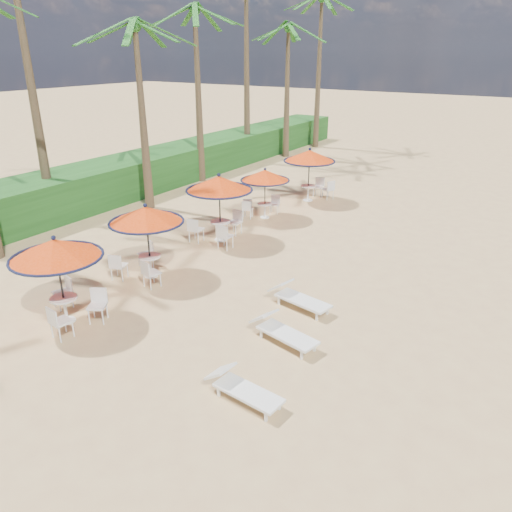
# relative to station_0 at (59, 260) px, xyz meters

# --- Properties ---
(ground) EXTENTS (160.00, 160.00, 0.00)m
(ground) POSITION_rel_station_0_xyz_m (5.18, 0.32, -1.85)
(ground) COLOR tan
(ground) RESTS_ON ground
(scrub_hedge) EXTENTS (3.00, 40.00, 1.80)m
(scrub_hedge) POSITION_rel_station_0_xyz_m (-8.32, 11.32, -0.95)
(scrub_hedge) COLOR #194716
(scrub_hedge) RESTS_ON ground
(station_0) EXTENTS (2.43, 2.43, 2.53)m
(station_0) POSITION_rel_station_0_xyz_m (0.00, 0.00, 0.00)
(station_0) COLOR black
(station_0) RESTS_ON ground
(station_1) EXTENTS (2.40, 2.40, 2.51)m
(station_1) POSITION_rel_station_0_xyz_m (-0.19, 3.38, -0.02)
(station_1) COLOR black
(station_1) RESTS_ON ground
(station_2) EXTENTS (2.57, 2.57, 2.68)m
(station_2) POSITION_rel_station_0_xyz_m (-0.20, 7.35, 0.11)
(station_2) COLOR black
(station_2) RESTS_ON ground
(station_3) EXTENTS (2.16, 2.16, 2.25)m
(station_3) POSITION_rel_station_0_xyz_m (-0.29, 10.70, -0.21)
(station_3) COLOR black
(station_3) RESTS_ON ground
(station_4) EXTENTS (2.50, 2.50, 2.60)m
(station_4) POSITION_rel_station_0_xyz_m (0.20, 14.25, 0.13)
(station_4) COLOR black
(station_4) RESTS_ON ground
(lounger_near) EXTENTS (1.87, 0.74, 0.65)m
(lounger_near) POSITION_rel_station_0_xyz_m (5.90, -0.16, -1.55)
(lounger_near) COLOR white
(lounger_near) RESTS_ON ground
(lounger_mid) EXTENTS (2.03, 1.01, 0.70)m
(lounger_mid) POSITION_rel_station_0_xyz_m (5.48, 2.29, -1.52)
(lounger_mid) COLOR white
(lounger_mid) RESTS_ON ground
(lounger_far) EXTENTS (2.04, 0.96, 0.70)m
(lounger_far) POSITION_rel_station_0_xyz_m (4.94, 4.15, -1.52)
(lounger_far) COLOR white
(lounger_far) RESTS_ON ground
(palm_3) EXTENTS (5.00, 5.00, 8.13)m
(palm_3) POSITION_rel_station_0_xyz_m (-5.62, 9.08, 5.54)
(palm_3) COLOR brown
(palm_3) RESTS_ON ground
(palm_4) EXTENTS (5.00, 5.00, 9.02)m
(palm_4) POSITION_rel_station_0_xyz_m (-6.81, 14.53, 6.38)
(palm_4) COLOR brown
(palm_4) RESTS_ON ground
(palm_6) EXTENTS (5.00, 5.00, 8.43)m
(palm_6) POSITION_rel_station_0_xyz_m (-6.16, 23.08, 5.83)
(palm_6) COLOR brown
(palm_6) RESTS_ON ground
(palm_7) EXTENTS (5.00, 5.00, 10.42)m
(palm_7) POSITION_rel_station_0_xyz_m (-6.05, 27.51, 7.69)
(palm_7) COLOR brown
(palm_7) RESTS_ON ground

